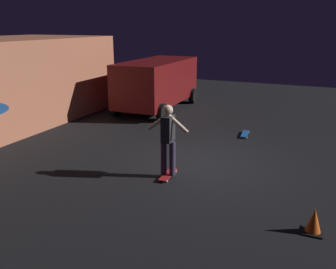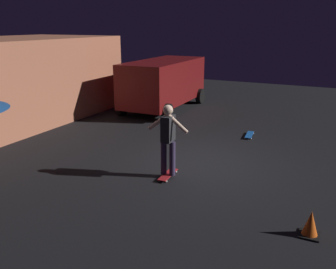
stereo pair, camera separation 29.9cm
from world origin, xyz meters
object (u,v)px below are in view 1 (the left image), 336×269
object	(u,v)px
skateboard_ridden	(168,175)
traffic_cone	(314,222)
skateboard_spare	(245,134)
skater	(168,135)
parked_van	(157,82)

from	to	relation	value
skateboard_ridden	traffic_cone	distance (m)	3.47
skateboard_ridden	skateboard_spare	size ratio (longest dim) A/B	0.99
skateboard_ridden	skater	world-z (taller)	skater
skateboard_spare	traffic_cone	distance (m)	5.70
skateboard_ridden	skater	size ratio (longest dim) A/B	0.47
parked_van	skateboard_ridden	distance (m)	7.25
skater	traffic_cone	xyz separation A→B (m)	(-1.17, -3.26, -0.83)
parked_van	traffic_cone	xyz separation A→B (m)	(-7.52, -6.57, -0.95)
skateboard_ridden	skateboard_spare	xyz separation A→B (m)	(4.04, -0.94, 0.00)
parked_van	traffic_cone	world-z (taller)	parked_van
parked_van	skateboard_spare	distance (m)	4.96
skateboard_spare	traffic_cone	size ratio (longest dim) A/B	1.73
traffic_cone	skateboard_ridden	bearing A→B (deg)	70.33
skateboard_spare	traffic_cone	xyz separation A→B (m)	(-5.20, -2.32, 0.16)
skater	skateboard_ridden	bearing A→B (deg)	0.00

